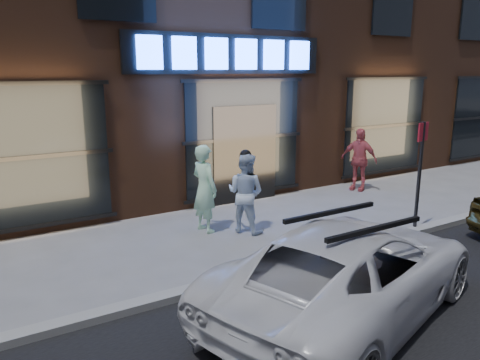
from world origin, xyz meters
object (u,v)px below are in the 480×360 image
Objects in this scene: sign_post at (420,167)px; man_bowtie at (205,189)px; passerby at (359,159)px; man_cap at (245,193)px; white_suv at (349,270)px.

man_bowtie is at bearing 136.26° from sign_post.
man_bowtie reaches higher than passerby.
man_bowtie is 0.83m from man_cap.
man_bowtie is 1.10× the size of man_cap.
man_cap is 0.72× the size of sign_post.
man_cap is at bearing -27.50° from white_suv.
sign_post reaches higher than man_bowtie.
man_bowtie reaches higher than white_suv.
man_cap is 3.60m from white_suv.
passerby reaches higher than man_cap.
man_bowtie is 4.02m from white_suv.
man_bowtie is 5.23m from passerby.
passerby is (5.16, 0.82, -0.04)m from man_bowtie.
man_cap reaches higher than white_suv.
man_cap is at bearing 136.58° from sign_post.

